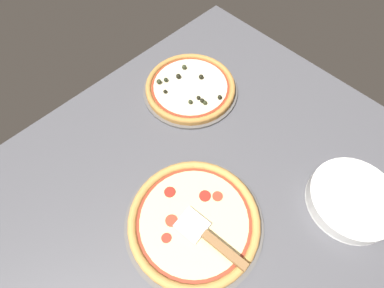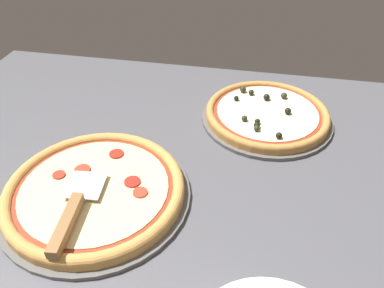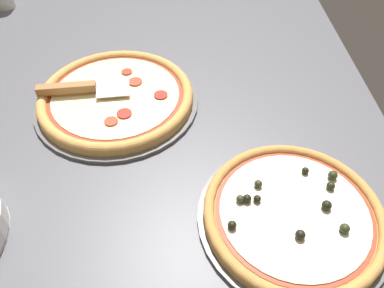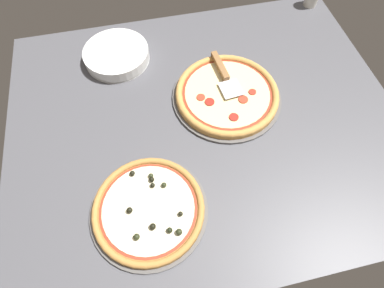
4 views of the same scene
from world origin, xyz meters
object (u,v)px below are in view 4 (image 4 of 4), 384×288
plate_stack (117,55)px  pizza_back (149,209)px  pizza_front (227,94)px  serving_spatula (222,70)px

plate_stack → pizza_back: bearing=92.7°
pizza_front → plate_stack: (37.67, -28.41, 0.15)cm
pizza_back → plate_stack: (3.04, -64.97, 0.20)cm
pizza_front → serving_spatula: serving_spatula is taller
pizza_back → plate_stack: bearing=-87.3°
pizza_front → plate_stack: bearing=-37.0°
pizza_front → pizza_back: size_ratio=1.14×
pizza_back → serving_spatula: 58.08cm
plate_stack → serving_spatula: bearing=153.8°
pizza_back → plate_stack: plate_stack is taller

